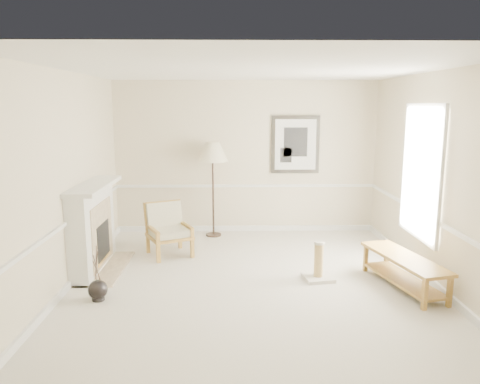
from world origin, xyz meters
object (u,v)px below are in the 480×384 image
Objects in this scene: floor_vase at (98,290)px; floor_lamp at (213,155)px; armchair at (167,227)px; scratching_post at (318,268)px; bench at (404,267)px.

floor_lamp reaches higher than floor_vase.
floor_lamp is at bearing 29.76° from armchair.
armchair is 1.60× the size of scratching_post.
floor_vase is 1.29× the size of scratching_post.
floor_vase is at bearing -114.75° from floor_lamp.
floor_vase is at bearing -175.12° from bench.
bench is at bearing -15.88° from scratching_post.
floor_vase reaches higher than scratching_post.
scratching_post is (2.93, 0.66, 0.04)m from floor_vase.
floor_vase is 3.55m from floor_lamp.
armchair is 3.73m from bench.
floor_lamp is (0.72, 1.07, 1.08)m from armchair.
armchair is at bearing 151.76° from scratching_post.
floor_lamp is at bearing 124.27° from scratching_post.
floor_vase is at bearing -167.36° from scratching_post.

